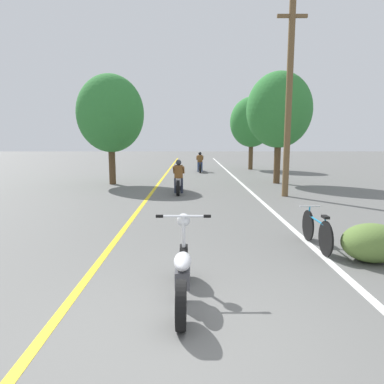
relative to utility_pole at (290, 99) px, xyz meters
The scene contains 12 objects.
ground_plane 10.97m from the utility_pole, 110.53° to the right, with size 120.00×120.00×0.00m, color #60605E.
lane_stripe_center 7.24m from the utility_pole, 148.80° to the left, with size 0.14×48.00×0.01m, color yellow.
lane_stripe_edge 5.04m from the utility_pole, 109.57° to the left, with size 0.14×48.00×0.01m, color white.
utility_pole is the anchor object (origin of this frame).
roadside_tree_right_near 4.04m from the utility_pole, 80.84° to the left, with size 3.21×2.89×5.48m.
roadside_tree_right_far 12.13m from the utility_pole, 86.71° to the left, with size 3.13×2.82×5.25m.
roadside_tree_left 8.41m from the utility_pole, 154.31° to the left, with size 3.23×2.90×5.29m.
roadside_bush 7.99m from the utility_pole, 92.96° to the right, with size 1.10×0.88×0.70m.
motorcycle_foreground 10.06m from the utility_pole, 113.34° to the right, with size 0.82×1.97×1.10m.
motorcycle_rider_lead 5.32m from the utility_pole, 169.09° to the left, with size 0.50×2.01×1.38m.
motorcycle_rider_far 11.10m from the utility_pole, 106.91° to the left, with size 0.50×2.17×1.36m.
bicycle_parked 7.34m from the utility_pole, 99.68° to the right, with size 0.44×1.68×0.79m.
Camera 1 is at (-0.02, -3.54, 2.20)m, focal length 32.00 mm.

